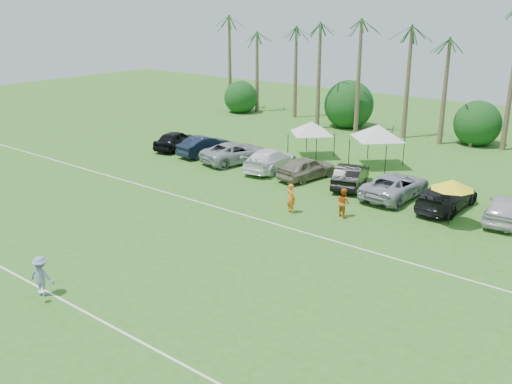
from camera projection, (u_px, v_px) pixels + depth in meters
The scene contains 26 objects.
field_lines at pixel (143, 241), 28.62m from camera, with size 80.00×12.10×0.01m.
palm_tree_0 at pixel (218, 40), 61.51m from camera, with size 2.40×2.40×8.90m.
palm_tree_1 at pixel (254, 34), 58.27m from camera, with size 2.40×2.40×9.90m.
palm_tree_2 at pixel (295, 26), 55.03m from camera, with size 2.40×2.40×10.90m.
palm_tree_3 at pixel (331, 17), 52.39m from camera, with size 2.40×2.40×11.90m.
palm_tree_4 at pixel (368, 48), 50.83m from camera, with size 2.40×2.40×8.90m.
palm_tree_5 at pixel (411, 40), 48.18m from camera, with size 2.40×2.40×9.90m.
palm_tree_6 at pixel (459, 31), 45.54m from camera, with size 2.40×2.40×10.90m.
bush_tree_0 at pixel (246, 95), 62.27m from camera, with size 4.00×4.00×4.00m.
bush_tree_1 at pixel (350, 108), 54.56m from camera, with size 4.00×4.00×4.00m.
bush_tree_2 at pixel (477, 124), 47.44m from camera, with size 4.00×4.00×4.00m.
sideline_player_a at pixel (291, 198), 32.24m from camera, with size 0.63×0.41×1.73m, color orange.
sideline_player_b at pixel (343, 202), 31.67m from camera, with size 0.80×0.63×1.65m, color #CD5E16.
canopy_tent_left at pixel (312, 122), 43.33m from camera, with size 3.99×3.99×3.24m.
canopy_tent_right at pixel (378, 125), 40.70m from camera, with size 4.45×4.45×3.61m.
market_umbrella at pixel (453, 184), 29.96m from camera, with size 2.30×2.30×2.56m.
frisbee_player at pixel (41, 276), 23.11m from camera, with size 1.30×1.00×1.71m.
parked_car_0 at pixel (176, 140), 46.29m from camera, with size 1.80×4.48×1.53m, color black.
parked_car_1 at pixel (205, 146), 44.42m from camera, with size 1.62×4.63×1.53m, color black.
parked_car_2 at pixel (236, 152), 42.49m from camera, with size 2.53×5.50×1.53m, color #A4A7AC.
parked_car_3 at pixel (270, 160), 40.54m from camera, with size 2.14×5.26×1.53m, color white.
parked_car_4 at pixel (307, 168), 38.52m from camera, with size 1.80×4.48×1.53m, color gray.
parked_car_5 at pixel (351, 175), 36.84m from camera, with size 1.62×4.63×1.53m, color black.
parked_car_6 at pixel (395, 186), 34.78m from camera, with size 2.53×5.50×1.53m, color #9FA1AD.
parked_car_7 at pixel (447, 197), 32.83m from camera, with size 2.14×5.26×1.53m, color black.
parked_car_8 at pixel (505, 208), 30.96m from camera, with size 1.80×4.48×1.53m, color silver.
Camera 1 is at (20.92, -9.03, 11.40)m, focal length 40.00 mm.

